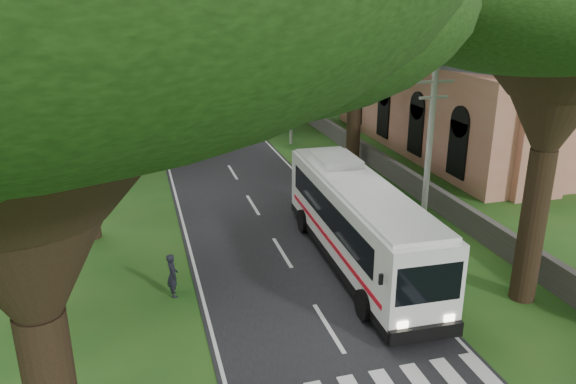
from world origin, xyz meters
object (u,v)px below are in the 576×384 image
coach_bus (358,221)px  church (478,79)px  pole_near (428,163)px  distant_car_c (179,71)px  pedestrian (172,275)px  pole_mid (291,87)px  pole_far (239,59)px  distant_car_a (164,109)px  distant_car_b (161,84)px

coach_bus → church: bearing=46.7°
pole_near → distant_car_c: pole_near is taller
coach_bus → pedestrian: coach_bus is taller
distant_car_c → coach_bus: bearing=96.9°
coach_bus → distant_car_c: (-1.90, 59.45, -1.23)m
church → pole_mid: size_ratio=3.00×
pole_far → coach_bus: pole_far is taller
distant_car_a → distant_car_b: distant_car_a is taller
distant_car_a → distant_car_b: size_ratio=1.23×
coach_bus → pedestrian: 7.59m
church → pole_mid: bearing=160.2°
church → pole_far: bearing=116.8°
coach_bus → distant_car_c: bearing=93.3°
pole_near → pole_far: size_ratio=1.00×
coach_bus → pole_far: bearing=87.4°
distant_car_a → coach_bus: bearing=117.5°
coach_bus → pedestrian: bearing=-173.9°
distant_car_a → pedestrian: (-1.79, -32.54, 0.07)m
pole_near → distant_car_a: pole_near is taller
distant_car_a → distant_car_c: distant_car_a is taller
pole_near → distant_car_c: 59.95m
church → coach_bus: size_ratio=2.00×
distant_car_b → coach_bus: bearing=-96.7°
pole_mid → distant_car_a: (-8.50, 12.14, -3.41)m
pole_far → distant_car_b: pole_far is taller
church → pedestrian: church is taller
pole_far → distant_car_a: pole_far is taller
distant_car_b → pole_mid: bearing=-87.3°
pole_near → distant_car_b: pole_near is taller
pole_mid → distant_car_c: bearing=96.8°
pedestrian → distant_car_a: bearing=-10.3°
church → pole_far: church is taller
pole_far → distant_car_a: 12.07m
pole_near → distant_car_c: size_ratio=1.82×
pole_near → distant_car_a: size_ratio=1.84×
distant_car_a → distant_car_b: bearing=-75.2°
pedestrian → pole_near: bearing=-94.9°
pole_far → coach_bus: size_ratio=0.67×
pole_mid → pedestrian: (-10.29, -20.40, -3.34)m
pole_near → church: bearing=51.5°
pole_near → distant_car_c: (-4.70, 59.66, -3.51)m
pole_far → pedestrian: size_ratio=4.78×
coach_bus → distant_car_c: 59.49m
pole_far → distant_car_a: size_ratio=1.84×
distant_car_b → distant_car_c: distant_car_c is taller
pole_far → distant_car_b: 12.01m
pole_far → distant_car_c: 20.52m
distant_car_c → pole_mid: bearing=101.8°
pole_mid → pole_near: bearing=-90.0°
pole_far → distant_car_b: (-7.79, 8.42, -3.57)m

